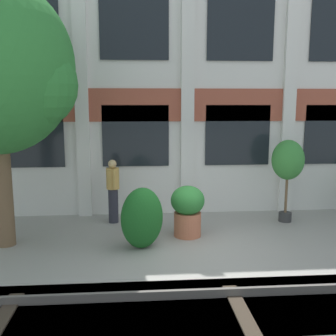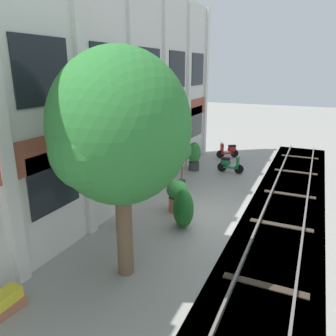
# 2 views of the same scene
# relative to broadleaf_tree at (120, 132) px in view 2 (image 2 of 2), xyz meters

# --- Properties ---
(ground_plane) EXTENTS (80.00, 80.00, 0.00)m
(ground_plane) POSITION_rel_broadleaf_tree_xyz_m (4.38, -0.72, -3.80)
(ground_plane) COLOR gray
(apartment_facade) EXTENTS (17.69, 0.64, 8.50)m
(apartment_facade) POSITION_rel_broadleaf_tree_xyz_m (4.38, 2.50, 0.42)
(apartment_facade) COLOR silver
(apartment_facade) RESTS_ON ground
(rail_tracks) EXTENTS (25.33, 2.80, 0.43)m
(rail_tracks) POSITION_rel_broadleaf_tree_xyz_m (4.38, -3.47, -3.94)
(rail_tracks) COLOR #423F3A
(rail_tracks) RESTS_ON ground
(broadleaf_tree) EXTENTS (3.52, 3.35, 5.75)m
(broadleaf_tree) POSITION_rel_broadleaf_tree_xyz_m (0.00, 0.00, 0.00)
(broadleaf_tree) COLOR brown
(broadleaf_tree) RESTS_ON ground
(potted_plant_low_pan) EXTENTS (0.85, 0.85, 2.21)m
(potted_plant_low_pan) POSITION_rel_broadleaf_tree_xyz_m (6.93, 1.23, -2.19)
(potted_plant_low_pan) COLOR #333333
(potted_plant_low_pan) RESTS_ON ground
(potted_plant_glazed_jar) EXTENTS (0.70, 0.70, 1.52)m
(potted_plant_glazed_jar) POSITION_rel_broadleaf_tree_xyz_m (9.37, 1.53, -2.96)
(potted_plant_glazed_jar) COLOR #333333
(potted_plant_glazed_jar) RESTS_ON ground
(potted_plant_square_trough) EXTENTS (0.78, 0.49, 0.50)m
(potted_plant_square_trough) POSITION_rel_broadleaf_tree_xyz_m (-2.38, 1.66, -3.57)
(potted_plant_square_trough) COLOR #B76647
(potted_plant_square_trough) RESTS_ON ground
(potted_plant_ribbed_drum) EXTENTS (0.81, 0.81, 1.23)m
(potted_plant_ribbed_drum) POSITION_rel_broadleaf_tree_xyz_m (4.15, 0.29, -3.13)
(potted_plant_ribbed_drum) COLOR #B76647
(potted_plant_ribbed_drum) RESTS_ON ground
(scooter_near_curb) EXTENTS (0.88, 1.18, 0.98)m
(scooter_near_curb) POSITION_rel_broadleaf_tree_xyz_m (12.62, 0.49, -3.37)
(scooter_near_curb) COLOR black
(scooter_near_curb) RESTS_ON ground
(scooter_second_parked) EXTENTS (0.50, 1.38, 0.98)m
(scooter_second_parked) POSITION_rel_broadleaf_tree_xyz_m (9.74, -0.29, -3.37)
(scooter_second_parked) COLOR black
(scooter_second_parked) RESTS_ON ground
(resident_by_doorway) EXTENTS (0.34, 0.52, 1.69)m
(resident_by_doorway) POSITION_rel_broadleaf_tree_xyz_m (2.32, 1.51, -2.89)
(resident_by_doorway) COLOR #282833
(resident_by_doorway) RESTS_ON ground
(topiary_hedge) EXTENTS (1.20, 1.08, 1.36)m
(topiary_hedge) POSITION_rel_broadleaf_tree_xyz_m (3.06, -0.41, -3.13)
(topiary_hedge) COLOR #19561E
(topiary_hedge) RESTS_ON ground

